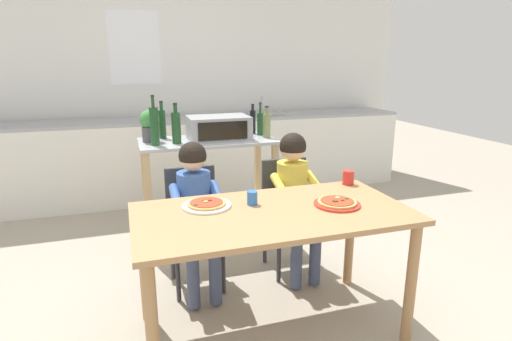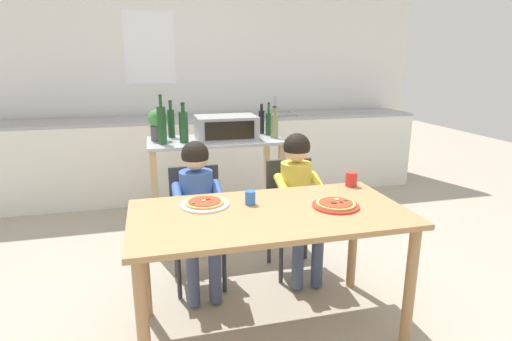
% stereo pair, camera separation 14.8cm
% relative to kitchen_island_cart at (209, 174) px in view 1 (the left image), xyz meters
% --- Properties ---
extents(ground_plane, '(12.00, 12.00, 0.00)m').
position_rel_kitchen_island_cart_xyz_m(ground_plane, '(0.08, -0.14, -0.59)').
color(ground_plane, '#A89E8C').
extents(back_wall_tiled, '(5.53, 0.13, 2.70)m').
position_rel_kitchen_island_cart_xyz_m(back_wall_tiled, '(0.08, 1.72, 0.76)').
color(back_wall_tiled, white).
rests_on(back_wall_tiled, ground).
extents(kitchen_counter, '(4.97, 0.60, 1.10)m').
position_rel_kitchen_island_cart_xyz_m(kitchen_counter, '(0.09, 1.31, -0.14)').
color(kitchen_counter, silver).
rests_on(kitchen_counter, ground).
extents(kitchen_island_cart, '(1.10, 0.54, 0.89)m').
position_rel_kitchen_island_cart_xyz_m(kitchen_island_cart, '(0.00, 0.00, 0.00)').
color(kitchen_island_cart, '#B7BABF').
rests_on(kitchen_island_cart, ground).
extents(toaster_oven, '(0.50, 0.34, 0.19)m').
position_rel_kitchen_island_cart_xyz_m(toaster_oven, '(0.09, -0.00, 0.39)').
color(toaster_oven, '#999BA0').
rests_on(toaster_oven, kitchen_island_cart).
extents(bottle_brown_beer, '(0.07, 0.07, 0.38)m').
position_rel_kitchen_island_cart_xyz_m(bottle_brown_beer, '(-0.43, -0.10, 0.45)').
color(bottle_brown_beer, '#1E4723').
rests_on(bottle_brown_beer, kitchen_island_cart).
extents(bottle_slim_sauce, '(0.06, 0.06, 0.31)m').
position_rel_kitchen_island_cart_xyz_m(bottle_slim_sauce, '(-0.34, 0.18, 0.42)').
color(bottle_slim_sauce, '#1E4723').
rests_on(bottle_slim_sauce, kitchen_island_cart).
extents(bottle_clear_vinegar, '(0.06, 0.06, 0.27)m').
position_rel_kitchen_island_cart_xyz_m(bottle_clear_vinegar, '(0.50, -0.06, 0.41)').
color(bottle_clear_vinegar, olive).
rests_on(bottle_clear_vinegar, kitchen_island_cart).
extents(bottle_dark_olive_oil, '(0.05, 0.05, 0.26)m').
position_rel_kitchen_island_cart_xyz_m(bottle_dark_olive_oil, '(0.45, 0.17, 0.41)').
color(bottle_dark_olive_oil, black).
rests_on(bottle_dark_olive_oil, kitchen_island_cart).
extents(bottle_squat_spirits, '(0.07, 0.07, 0.32)m').
position_rel_kitchen_island_cart_xyz_m(bottle_squat_spirits, '(-0.26, -0.08, 0.43)').
color(bottle_squat_spirits, '#1E4723').
rests_on(bottle_squat_spirits, kitchen_island_cart).
extents(bottle_tall_green_wine, '(0.05, 0.05, 0.28)m').
position_rel_kitchen_island_cart_xyz_m(bottle_tall_green_wine, '(0.48, 0.07, 0.40)').
color(bottle_tall_green_wine, '#1E4723').
rests_on(bottle_tall_green_wine, kitchen_island_cart).
extents(potted_herb_plant, '(0.15, 0.15, 0.26)m').
position_rel_kitchen_island_cart_xyz_m(potted_herb_plant, '(-0.45, 0.06, 0.43)').
color(potted_herb_plant, '#4C4C51').
rests_on(potted_herb_plant, kitchen_island_cart).
extents(dining_table, '(1.49, 0.77, 0.74)m').
position_rel_kitchen_island_cart_xyz_m(dining_table, '(0.08, -1.35, 0.05)').
color(dining_table, '#AD7F51').
rests_on(dining_table, ground).
extents(dining_chair_left, '(0.36, 0.36, 0.81)m').
position_rel_kitchen_island_cart_xyz_m(dining_chair_left, '(-0.25, -0.68, -0.11)').
color(dining_chair_left, '#333338').
rests_on(dining_chair_left, ground).
extents(dining_chair_right, '(0.36, 0.36, 0.81)m').
position_rel_kitchen_island_cart_xyz_m(dining_chair_right, '(0.46, -0.66, -0.11)').
color(dining_chair_right, '#333338').
rests_on(dining_chair_right, ground).
extents(child_in_blue_striped_shirt, '(0.32, 0.42, 1.01)m').
position_rel_kitchen_island_cart_xyz_m(child_in_blue_striped_shirt, '(-0.25, -0.80, 0.05)').
color(child_in_blue_striped_shirt, '#424C6B').
rests_on(child_in_blue_striped_shirt, ground).
extents(child_in_yellow_shirt, '(0.32, 0.42, 1.02)m').
position_rel_kitchen_island_cart_xyz_m(child_in_yellow_shirt, '(0.46, -0.78, 0.07)').
color(child_in_yellow_shirt, '#424C6B').
rests_on(child_in_yellow_shirt, ground).
extents(pizza_plate_white, '(0.27, 0.27, 0.03)m').
position_rel_kitchen_island_cart_xyz_m(pizza_plate_white, '(-0.25, -1.17, 0.16)').
color(pizza_plate_white, white).
rests_on(pizza_plate_white, dining_table).
extents(pizza_plate_red_rimmed, '(0.26, 0.26, 0.03)m').
position_rel_kitchen_island_cart_xyz_m(pizza_plate_red_rimmed, '(0.46, -1.37, 0.16)').
color(pizza_plate_red_rimmed, red).
rests_on(pizza_plate_red_rimmed, dining_table).
extents(drinking_cup_blue, '(0.06, 0.06, 0.08)m').
position_rel_kitchen_island_cart_xyz_m(drinking_cup_blue, '(0.01, -1.21, 0.18)').
color(drinking_cup_blue, blue).
rests_on(drinking_cup_blue, dining_table).
extents(drinking_cup_red, '(0.08, 0.08, 0.09)m').
position_rel_kitchen_island_cart_xyz_m(drinking_cup_red, '(0.72, -1.04, 0.19)').
color(drinking_cup_red, red).
rests_on(drinking_cup_red, dining_table).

